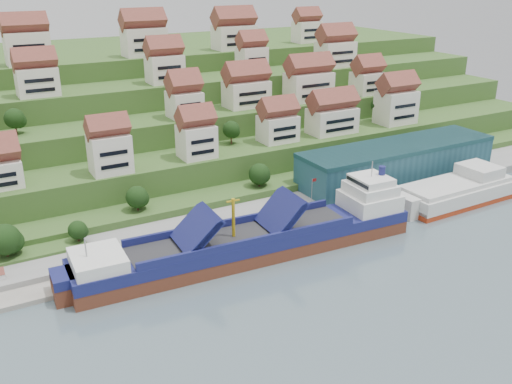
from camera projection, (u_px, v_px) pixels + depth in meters
ground at (269, 249)px, 126.06m from camera, size 300.00×300.00×0.00m
quay at (306, 205)px, 146.95m from camera, size 180.00×14.00×2.20m
hillside at (124, 109)px, 206.17m from camera, size 260.00×128.00×31.00m
hillside_village at (185, 88)px, 169.87m from camera, size 154.89×63.99×29.55m
hillside_trees at (147, 142)px, 149.26m from camera, size 142.47×62.34×30.30m
warehouse at (397, 161)px, 160.93m from camera, size 60.00×15.00×10.00m
flagpole at (312, 191)px, 139.92m from camera, size 1.28×0.16×8.00m
cargo_ship at (259, 241)px, 122.94m from camera, size 76.20×15.71×16.76m
second_ship at (458, 191)px, 150.77m from camera, size 33.70×13.13×9.69m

